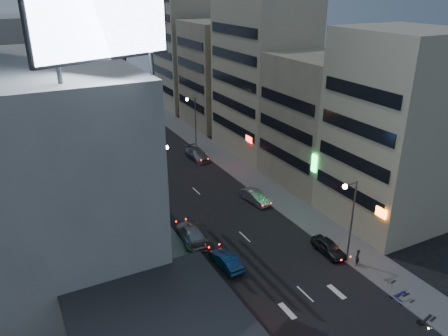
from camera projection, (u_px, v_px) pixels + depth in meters
ground at (338, 325)px, 32.93m from camera, size 180.00×180.00×0.00m
sidewalk_left at (124, 191)px, 53.98m from camera, size 4.00×120.00×0.12m
sidewalk_right at (237, 168)px, 60.80m from camera, size 4.00×120.00×0.12m
white_building at (46, 165)px, 38.50m from camera, size 14.00×24.00×18.00m
shophouse_near at (393, 131)px, 44.00m from camera, size 10.00×11.00×20.00m
shophouse_mid at (321, 121)px, 54.38m from camera, size 11.00×12.00×16.00m
shophouse_far at (263, 78)px, 63.60m from camera, size 10.00×14.00×22.00m
far_left_a at (33, 94)px, 59.15m from camera, size 11.00×10.00×20.00m
far_left_b at (24, 93)px, 70.53m from camera, size 12.00×10.00×15.00m
far_right_a at (219, 74)px, 76.84m from camera, size 11.00×12.00×18.00m
far_right_b at (190, 47)px, 87.31m from camera, size 12.00×12.00×24.00m
billboard at (103, 20)px, 27.09m from camera, size 9.52×3.75×6.20m
street_lamp_right_near at (350, 211)px, 38.25m from camera, size 1.60×0.44×8.02m
street_lamp_left at (160, 171)px, 46.28m from camera, size 1.60×0.44×8.02m
street_lamp_right_far at (193, 115)px, 66.00m from camera, size 1.60×0.44×8.02m
parked_car_right_near at (329, 247)px, 41.41m from camera, size 1.65×3.96×1.34m
parked_car_right_mid at (255, 197)px, 51.14m from camera, size 2.00×4.45×1.42m
parked_car_left at (143, 167)px, 59.69m from camera, size 2.45×4.84×1.31m
parked_car_right_far at (197, 154)px, 63.79m from camera, size 2.22×5.27×1.52m
road_car_blue at (226, 260)px, 39.39m from camera, size 1.65×4.24×1.37m
road_car_silver at (192, 233)px, 43.43m from camera, size 3.08×5.90×1.63m
person at (357, 257)px, 39.43m from camera, size 0.69×0.68×1.60m
scooter_black_a at (431, 308)px, 33.57m from camera, size 1.09×2.13×1.24m
scooter_silver_a at (411, 293)px, 35.37m from camera, size 0.70×1.65×0.98m
scooter_blue at (405, 284)px, 36.16m from camera, size 0.75×2.05×1.24m
scooter_black_b at (403, 287)px, 36.12m from camera, size 0.95×1.68×0.97m
scooter_silver_b at (392, 273)px, 37.69m from camera, size 0.89×1.85×1.08m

